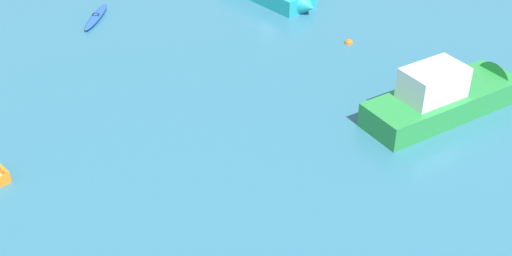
# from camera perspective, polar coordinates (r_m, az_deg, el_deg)

# --- Properties ---
(kayak_blue_back_row_center) EXTENTS (1.51, 2.96, 0.28)m
(kayak_blue_back_row_center) POSITION_cam_1_polar(r_m,az_deg,el_deg) (33.63, -13.41, 9.15)
(kayak_blue_back_row_center) COLOR blue
(kayak_blue_back_row_center) RESTS_ON ground_plane
(motor_launch_green_near_left) EXTENTS (7.36, 4.04, 2.45)m
(motor_launch_green_near_left) POSITION_cam_1_polar(r_m,az_deg,el_deg) (26.40, 16.27, 2.79)
(motor_launch_green_near_left) COLOR #288C3D
(motor_launch_green_near_left) RESTS_ON ground_plane
(mooring_buoy_between_boats_right) EXTENTS (0.38, 0.38, 0.38)m
(mooring_buoy_between_boats_right) POSITION_cam_1_polar(r_m,az_deg,el_deg) (30.84, 7.86, 7.14)
(mooring_buoy_between_boats_right) COLOR orange
(mooring_buoy_between_boats_right) RESTS_ON ground_plane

